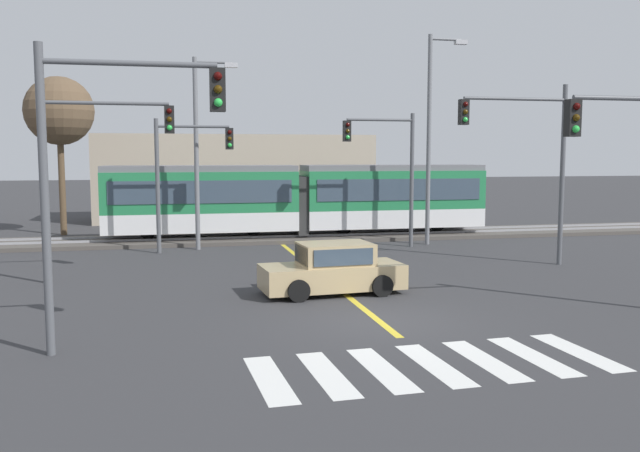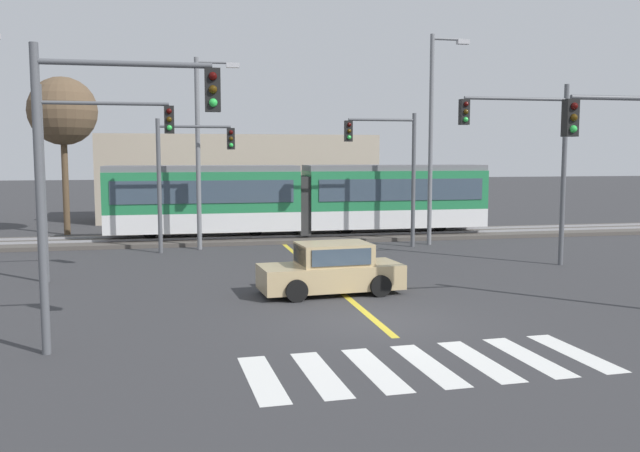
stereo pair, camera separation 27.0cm
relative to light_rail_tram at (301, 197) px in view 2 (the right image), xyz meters
The scene contains 23 objects.
ground_plane 16.81m from the light_rail_tram, 93.98° to the right, with size 200.00×200.00×0.00m, color #333335.
track_bed 2.28m from the light_rail_tram, behind, with size 120.00×4.00×0.18m, color #4C4742.
rail_near 2.27m from the light_rail_tram, 148.37° to the right, with size 120.00×0.08×0.10m, color #939399.
rail_far 2.28m from the light_rail_tram, 147.93° to the left, with size 120.00×0.08×0.10m, color #939399.
light_rail_tram is the anchor object (origin of this frame).
crosswalk_stripe_0 21.01m from the light_rail_tram, 102.30° to the right, with size 0.56×2.80×0.01m, color silver.
crosswalk_stripe_1 20.76m from the light_rail_tram, 99.35° to the right, with size 0.56×2.80×0.01m, color silver.
crosswalk_stripe_2 20.56m from the light_rail_tram, 96.34° to the right, with size 0.56×2.80×0.01m, color silver.
crosswalk_stripe_3 20.42m from the light_rail_tram, 93.27° to the right, with size 0.56×2.80×0.01m, color silver.
crosswalk_stripe_4 20.34m from the light_rail_tram, 90.17° to the right, with size 0.56×2.80×0.01m, color silver.
crosswalk_stripe_5 20.31m from the light_rail_tram, 87.05° to the right, with size 0.56×2.80×0.01m, color silver.
crosswalk_stripe_6 20.35m from the light_rail_tram, 83.94° to the right, with size 0.56×2.80×0.01m, color silver.
lane_centre_line 10.41m from the light_rail_tram, 96.52° to the right, with size 0.20×16.29×0.01m, color gold.
sedan_crossing 13.30m from the light_rail_tram, 96.49° to the right, with size 4.32×2.16×1.52m.
traffic_light_mid_right 12.13m from the light_rail_tram, 55.50° to the right, with size 4.25×0.38×6.69m.
traffic_light_mid_left 13.09m from the light_rail_tram, 132.52° to the right, with size 4.25×0.38×6.33m.
traffic_light_far_right 5.43m from the light_rail_tram, 49.49° to the right, with size 3.25×0.38×5.94m.
traffic_light_near_left 19.55m from the light_rail_tram, 112.48° to the right, with size 3.75×0.38×6.34m.
traffic_light_far_left 6.79m from the light_rail_tram, 147.60° to the right, with size 3.25×0.38×5.61m.
street_lamp_centre 6.17m from the light_rail_tram, 150.18° to the right, with size 1.92×0.28×8.24m.
street_lamp_east 7.20m from the light_rail_tram, 30.84° to the right, with size 1.84×0.28×9.48m.
bare_tree_far_west 12.99m from the light_rail_tram, 160.09° to the left, with size 3.46×3.46×8.05m.
building_backdrop_far 11.62m from the light_rail_tram, 100.24° to the left, with size 17.16×6.00×5.35m, color tan.
Camera 2 is at (-4.75, -15.88, 4.13)m, focal length 38.00 mm.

